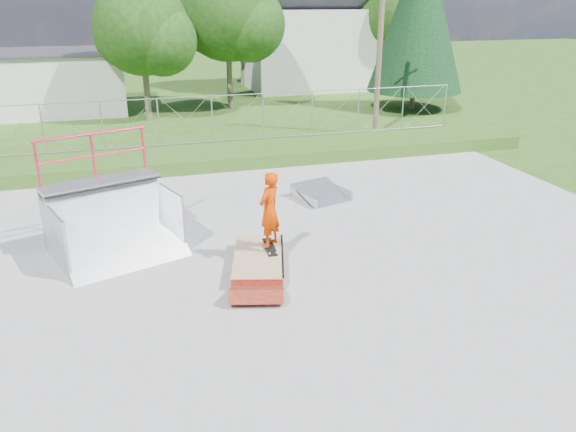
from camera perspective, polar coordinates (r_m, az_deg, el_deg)
name	(u,v)px	position (r m, az deg, el deg)	size (l,w,h in m)	color
ground	(292,275)	(12.51, 0.38, -6.01)	(120.00, 120.00, 0.00)	#295217
concrete_pad	(292,274)	(12.50, 0.38, -5.93)	(20.00, 16.00, 0.04)	#979794
grass_berm	(218,155)	(21.12, -7.11, 6.12)	(24.00, 3.00, 0.50)	#295217
grind_box	(259,262)	(12.74, -3.01, -4.68)	(1.65, 2.48, 0.34)	maroon
quarter_pipe	(113,201)	(13.52, -17.34, 1.46)	(2.75, 2.33, 2.75)	#A8ABB0
flat_bank_ramp	(322,193)	(17.00, 3.43, 2.31)	(1.36, 1.45, 0.42)	#A8ABB0
skateboard	(270,248)	(12.91, -1.85, -3.23)	(0.22, 0.80, 0.02)	black
skater	(269,213)	(12.58, -1.90, 0.35)	(0.63, 0.41, 1.73)	#D53500
chain_link_fence	(212,119)	(21.81, -7.70, 9.69)	(20.00, 0.06, 1.80)	#909399
utility_building_flat	(25,83)	(33.25, -25.12, 12.10)	(10.00, 6.00, 3.00)	silver
gable_house	(309,28)	(38.66, 2.15, 18.56)	(8.40, 6.08, 8.94)	silver
utility_pole	(380,41)	(25.10, 9.33, 17.13)	(0.24, 0.24, 8.00)	brown
tree_left_near	(147,31)	(28.54, -14.13, 17.76)	(4.76, 4.48, 6.65)	brown
tree_center	(233,15)	(31.04, -5.58, 19.64)	(5.44, 5.12, 7.60)	brown
tree_right_far	(398,17)	(38.65, 11.13, 19.25)	(5.10, 4.80, 7.12)	brown
tree_back_mid	(246,31)	(39.46, -4.26, 18.28)	(4.08, 3.84, 5.70)	brown
conifer_tree	(420,11)	(31.55, 13.22, 19.61)	(5.04, 5.04, 9.10)	brown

